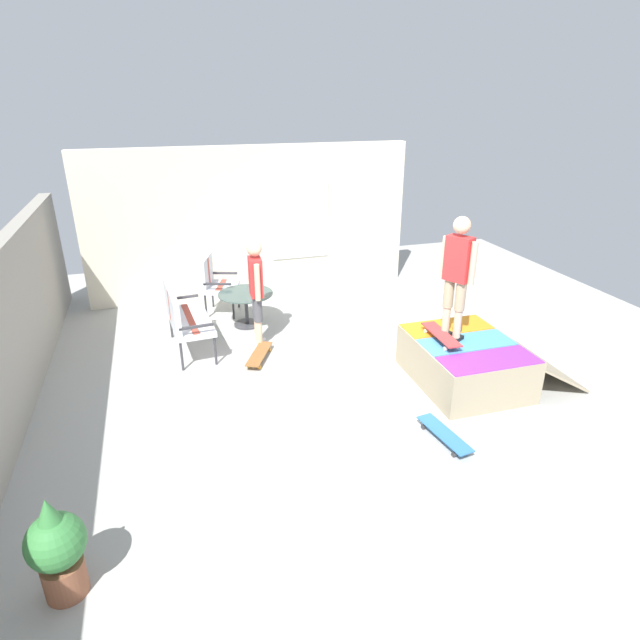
# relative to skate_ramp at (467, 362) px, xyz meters

# --- Properties ---
(ground_plane) EXTENTS (12.00, 12.00, 0.10)m
(ground_plane) POSITION_rel_skate_ramp_xyz_m (0.48, 1.55, -0.35)
(ground_plane) COLOR #A8A8A3
(house_facade) EXTENTS (0.23, 6.00, 2.74)m
(house_facade) POSITION_rel_skate_ramp_xyz_m (4.28, 2.03, 1.08)
(house_facade) COLOR beige
(house_facade) RESTS_ON ground_plane
(skate_ramp) EXTENTS (1.59, 2.06, 0.59)m
(skate_ramp) POSITION_rel_skate_ramp_xyz_m (0.00, 0.00, 0.00)
(skate_ramp) COLOR tan
(skate_ramp) RESTS_ON ground_plane
(patio_bench) EXTENTS (1.29, 0.65, 1.02)m
(patio_bench) POSITION_rel_skate_ramp_xyz_m (2.03, 3.54, 0.32)
(patio_bench) COLOR #38383D
(patio_bench) RESTS_ON ground_plane
(patio_chair_near_house) EXTENTS (0.76, 0.72, 1.02)m
(patio_chair_near_house) POSITION_rel_skate_ramp_xyz_m (3.42, 2.90, 0.32)
(patio_chair_near_house) COLOR #38383D
(patio_chair_near_house) RESTS_ON ground_plane
(patio_table) EXTENTS (0.90, 0.90, 0.57)m
(patio_table) POSITION_rel_skate_ramp_xyz_m (2.73, 2.48, 0.11)
(patio_table) COLOR #38383D
(patio_table) RESTS_ON ground_plane
(person_watching) EXTENTS (0.48, 0.26, 1.64)m
(person_watching) POSITION_rel_skate_ramp_xyz_m (1.92, 2.44, 0.66)
(person_watching) COLOR silver
(person_watching) RESTS_ON ground_plane
(person_skater) EXTENTS (0.43, 0.35, 1.63)m
(person_skater) POSITION_rel_skate_ramp_xyz_m (0.15, 0.20, 1.24)
(person_skater) COLOR black
(person_skater) RESTS_ON skate_ramp
(skateboard_by_bench) EXTENTS (0.80, 0.54, 0.10)m
(skateboard_by_bench) POSITION_rel_skate_ramp_xyz_m (1.44, 2.53, -0.21)
(skateboard_by_bench) COLOR brown
(skateboard_by_bench) RESTS_ON ground_plane
(skateboard_spare) EXTENTS (0.82, 0.31, 0.10)m
(skateboard_spare) POSITION_rel_skate_ramp_xyz_m (-1.10, 0.93, -0.21)
(skateboard_spare) COLOR #3372B2
(skateboard_spare) RESTS_ON ground_plane
(skateboard_on_ramp) EXTENTS (0.81, 0.23, 0.10)m
(skateboard_on_ramp) POSITION_rel_skate_ramp_xyz_m (0.13, 0.35, 0.38)
(skateboard_on_ramp) COLOR #B23838
(skateboard_on_ramp) RESTS_ON skate_ramp
(potted_plant) EXTENTS (0.44, 0.44, 0.92)m
(potted_plant) POSITION_rel_skate_ramp_xyz_m (-1.97, 4.72, 0.17)
(potted_plant) COLOR brown
(potted_plant) RESTS_ON ground_plane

